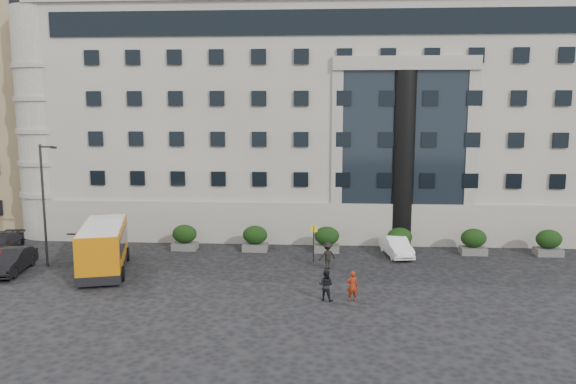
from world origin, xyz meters
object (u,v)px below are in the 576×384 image
at_px(hedge_b, 255,238).
at_px(pedestrian_b, 326,285).
at_px(parked_car_b, 11,261).
at_px(white_taxi, 396,246).
at_px(hedge_f, 549,242).
at_px(parked_car_d, 86,225).
at_px(pedestrian_c, 327,256).
at_px(parked_car_c, 2,244).
at_px(street_lamp, 44,200).
at_px(pedestrian_a, 352,286).
at_px(hedge_e, 473,241).
at_px(hedge_c, 327,239).
at_px(bus_stop_sign, 314,237).
at_px(hedge_a, 185,237).
at_px(hedge_d, 400,240).
at_px(red_truck, 112,211).
at_px(minibus, 103,246).

bearing_deg(hedge_b, pedestrian_b, -63.86).
relative_size(parked_car_b, white_taxi, 1.12).
relative_size(hedge_f, parked_car_d, 0.34).
relative_size(parked_car_d, pedestrian_c, 3.10).
xyz_separation_m(parked_car_c, pedestrian_c, (23.42, -2.82, 0.25)).
height_order(street_lamp, parked_car_c, street_lamp).
bearing_deg(parked_car_d, pedestrian_a, -35.10).
bearing_deg(pedestrian_b, hedge_f, -128.54).
distance_m(hedge_e, hedge_f, 5.20).
distance_m(hedge_c, pedestrian_b, 10.39).
height_order(hedge_b, bus_stop_sign, bus_stop_sign).
bearing_deg(parked_car_c, bus_stop_sign, -5.52).
height_order(hedge_b, parked_car_d, hedge_b).
bearing_deg(hedge_b, hedge_a, 180.00).
relative_size(hedge_d, hedge_f, 1.00).
bearing_deg(hedge_c, white_taxi, -9.31).
relative_size(hedge_d, parked_car_c, 0.43).
xyz_separation_m(hedge_c, pedestrian_b, (-0.10, -10.39, -0.08)).
height_order(parked_car_c, pedestrian_b, pedestrian_b).
distance_m(hedge_a, hedge_f, 26.00).
height_order(hedge_d, pedestrian_b, hedge_d).
bearing_deg(pedestrian_a, pedestrian_b, -8.75).
bearing_deg(white_taxi, parked_car_b, -177.02).
bearing_deg(hedge_c, red_truck, 160.26).
bearing_deg(minibus, bus_stop_sign, -3.01).
xyz_separation_m(hedge_c, parked_car_d, (-19.81, 4.63, -0.17)).
distance_m(hedge_c, hedge_e, 10.40).
relative_size(hedge_c, pedestrian_a, 1.12).
distance_m(hedge_e, pedestrian_b, 14.77).
distance_m(hedge_a, hedge_b, 5.20).
xyz_separation_m(minibus, pedestrian_a, (15.47, -4.51, -0.85)).
height_order(hedge_c, pedestrian_b, hedge_c).
xyz_separation_m(street_lamp, pedestrian_b, (18.24, -5.59, -3.51)).
xyz_separation_m(street_lamp, pedestrian_c, (18.36, 0.42, -3.49)).
bearing_deg(hedge_b, hedge_c, 0.00).
distance_m(hedge_a, minibus, 6.97).
relative_size(hedge_b, pedestrian_a, 1.12).
bearing_deg(bus_stop_sign, pedestrian_c, -59.87).
xyz_separation_m(bus_stop_sign, pedestrian_b, (0.80, -7.59, -0.88)).
bearing_deg(pedestrian_a, hedge_e, -141.86).
distance_m(hedge_a, parked_car_c, 13.10).
relative_size(minibus, pedestrian_b, 4.50).
distance_m(hedge_a, pedestrian_b, 14.63).
bearing_deg(hedge_b, hedge_d, 0.00).
bearing_deg(parked_car_b, pedestrian_c, -1.03).
bearing_deg(red_truck, hedge_d, -6.89).
xyz_separation_m(parked_car_c, parked_car_d, (3.59, 6.19, 0.13)).
distance_m(parked_car_c, pedestrian_c, 23.59).
relative_size(hedge_a, parked_car_c, 0.43).
relative_size(parked_car_c, pedestrian_b, 2.52).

